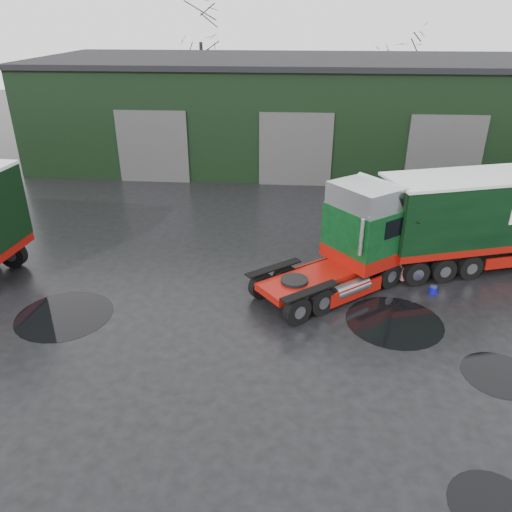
{
  "coord_description": "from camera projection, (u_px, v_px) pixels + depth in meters",
  "views": [
    {
      "loc": [
        2.07,
        -13.3,
        8.77
      ],
      "look_at": [
        0.88,
        1.13,
        1.7
      ],
      "focal_mm": 35.0,
      "sensor_mm": 36.0,
      "label": 1
    }
  ],
  "objects": [
    {
      "name": "puddle_4",
      "position": [
        500.0,
        375.0,
        13.42
      ],
      "size": [
        2.01,
        2.01,
        0.01
      ],
      "primitive_type": "cylinder",
      "color": "black",
      "rests_on": "ground"
    },
    {
      "name": "hero_tractor",
      "position": [
        329.0,
        244.0,
        16.6
      ],
      "size": [
        6.17,
        5.68,
        3.67
      ],
      "primitive_type": null,
      "rotation": [
        0.0,
        0.0,
        -0.89
      ],
      "color": "black",
      "rests_on": "ground"
    },
    {
      "name": "puddle_0",
      "position": [
        65.0,
        315.0,
        16.06
      ],
      "size": [
        3.07,
        3.07,
        0.01
      ],
      "primitive_type": "cylinder",
      "color": "black",
      "rests_on": "ground"
    },
    {
      "name": "warehouse",
      "position": [
        297.0,
        109.0,
        32.29
      ],
      "size": [
        32.4,
        12.4,
        6.3
      ],
      "color": "black",
      "rests_on": "ground"
    },
    {
      "name": "puddle_3",
      "position": [
        495.0,
        507.0,
        9.82
      ],
      "size": [
        1.81,
        1.81,
        0.01
      ],
      "primitive_type": "cylinder",
      "color": "black",
      "rests_on": "ground"
    },
    {
      "name": "tree_back_a",
      "position": [
        202.0,
        67.0,
        41.13
      ],
      "size": [
        4.4,
        4.4,
        9.5
      ],
      "primitive_type": null,
      "color": "black",
      "rests_on": "ground"
    },
    {
      "name": "tree_back_b",
      "position": [
        397.0,
        82.0,
        40.39
      ],
      "size": [
        4.4,
        4.4,
        7.5
      ],
      "primitive_type": null,
      "color": "black",
      "rests_on": "ground"
    },
    {
      "name": "wash_bucket",
      "position": [
        433.0,
        290.0,
        17.28
      ],
      "size": [
        0.31,
        0.31,
        0.26
      ],
      "primitive_type": "cylinder",
      "rotation": [
        0.0,
        0.0,
        -0.16
      ],
      "color": "#0B079F",
      "rests_on": "ground"
    },
    {
      "name": "ground",
      "position": [
        226.0,
        318.0,
        15.91
      ],
      "size": [
        100.0,
        100.0,
        0.0
      ],
      "primitive_type": "plane",
      "color": "black"
    },
    {
      "name": "puddle_1",
      "position": [
        394.0,
        322.0,
        15.73
      ],
      "size": [
        3.05,
        3.05,
        0.01
      ],
      "primitive_type": "cylinder",
      "color": "black",
      "rests_on": "ground"
    }
  ]
}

